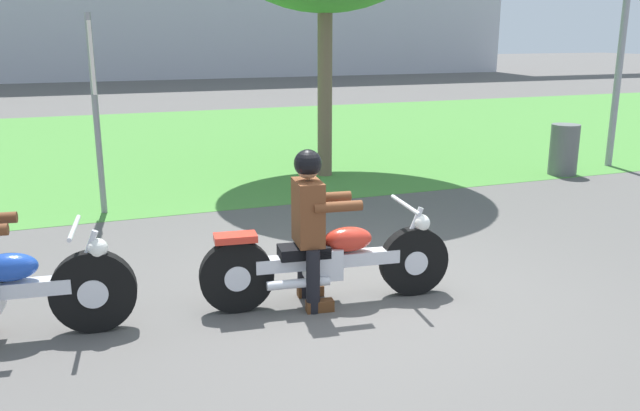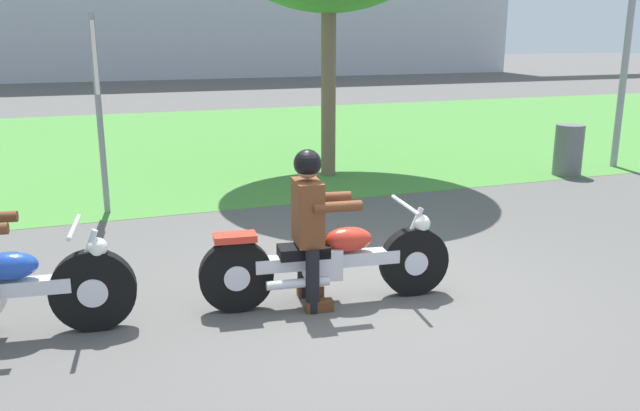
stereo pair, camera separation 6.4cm
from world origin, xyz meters
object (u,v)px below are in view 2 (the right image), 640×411
Objects in this scene: motorcycle_lead at (329,261)px; rider_lead at (310,216)px; trash_can at (568,150)px; sign_banner at (97,83)px.

motorcycle_lead is 0.46m from rider_lead.
rider_lead reaches higher than motorcycle_lead.
motorcycle_lead is 2.63× the size of trash_can.
rider_lead is 1.63× the size of trash_can.
sign_banner reaches higher than rider_lead.
sign_banner is (-1.54, 3.89, 0.91)m from rider_lead.
rider_lead is at bearing -148.25° from trash_can.
rider_lead is 0.54× the size of sign_banner.
motorcycle_lead reaches higher than trash_can.
trash_can is at bearing 38.72° from rider_lead.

